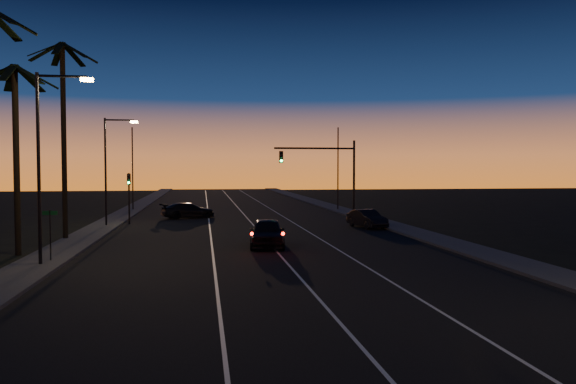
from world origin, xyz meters
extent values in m
cube|color=black|center=(0.00, 30.00, 0.01)|extent=(20.00, 170.00, 0.01)
cube|color=#323230|center=(-11.20, 30.00, 0.08)|extent=(2.40, 170.00, 0.16)
cube|color=#323230|center=(11.20, 30.00, 0.08)|extent=(2.40, 170.00, 0.16)
cube|color=silver|center=(-3.00, 30.00, 0.02)|extent=(0.12, 160.00, 0.01)
cube|color=silver|center=(0.50, 30.00, 0.02)|extent=(0.12, 160.00, 0.01)
cube|color=silver|center=(4.00, 30.00, 0.02)|extent=(0.12, 160.00, 0.01)
cube|color=black|center=(-11.57, 18.26, 10.94)|extent=(2.18, 0.92, 1.18)
cube|color=black|center=(-12.16, 18.97, 10.94)|extent=(1.25, 2.12, 1.18)
cylinder|color=black|center=(-13.20, 24.00, 5.00)|extent=(0.32, 0.32, 10.00)
cube|color=black|center=(-12.17, 24.26, 9.44)|extent=(2.18, 0.92, 1.18)
cube|color=black|center=(-12.76, 24.97, 9.44)|extent=(1.25, 2.12, 1.18)
cube|color=black|center=(-13.68, 24.94, 9.44)|extent=(1.34, 2.09, 1.18)
cube|color=black|center=(-13.17, 22.94, 9.44)|extent=(0.45, 2.16, 1.18)
cube|color=black|center=(-12.35, 23.36, 9.44)|extent=(1.95, 1.61, 1.18)
cylinder|color=black|center=(-12.20, 30.00, 6.25)|extent=(0.32, 0.32, 12.50)
cube|color=black|center=(-11.17, 30.26, 11.94)|extent=(2.18, 0.92, 1.18)
cube|color=black|center=(-11.76, 30.97, 11.94)|extent=(1.25, 2.12, 1.18)
cube|color=black|center=(-12.68, 30.94, 11.94)|extent=(1.34, 2.09, 1.18)
cube|color=black|center=(-13.24, 30.21, 11.94)|extent=(2.18, 0.82, 1.18)
cube|color=black|center=(-13.01, 29.32, 11.94)|extent=(1.90, 1.69, 1.18)
cube|color=black|center=(-12.17, 28.94, 11.94)|extent=(0.45, 2.16, 1.18)
cube|color=black|center=(-11.35, 29.36, 11.94)|extent=(1.95, 1.61, 1.18)
cylinder|color=black|center=(-11.00, 20.00, 4.50)|extent=(0.16, 0.16, 9.00)
cylinder|color=black|center=(-9.90, 20.00, 8.85)|extent=(2.20, 0.12, 0.12)
cube|color=#FFBF66|center=(-8.80, 20.00, 8.72)|extent=(0.55, 0.26, 0.16)
cylinder|color=black|center=(-11.00, 38.00, 4.25)|extent=(0.16, 0.16, 8.50)
cylinder|color=black|center=(-9.90, 38.00, 8.35)|extent=(2.20, 0.12, 0.12)
cube|color=#FFBF66|center=(-8.80, 38.00, 8.22)|extent=(0.55, 0.26, 0.16)
cylinder|color=black|center=(-10.80, 21.00, 1.30)|extent=(0.06, 0.06, 2.60)
cube|color=#0C4C1C|center=(-10.80, 21.00, 2.45)|extent=(0.70, 0.03, 0.20)
cylinder|color=black|center=(9.50, 40.00, 3.50)|extent=(0.20, 0.20, 7.00)
cylinder|color=black|center=(6.00, 40.00, 6.30)|extent=(7.00, 0.16, 0.16)
cube|color=black|center=(3.10, 40.00, 5.55)|extent=(0.32, 0.28, 1.00)
sphere|color=black|center=(3.10, 39.83, 5.87)|extent=(0.20, 0.20, 0.20)
sphere|color=black|center=(3.10, 39.83, 5.55)|extent=(0.20, 0.20, 0.20)
sphere|color=#14FF59|center=(3.10, 39.83, 5.23)|extent=(0.20, 0.20, 0.20)
cylinder|color=black|center=(-9.50, 40.00, 2.10)|extent=(0.14, 0.14, 4.20)
cube|color=black|center=(-9.50, 40.00, 3.70)|extent=(0.28, 0.25, 0.90)
sphere|color=black|center=(-9.50, 39.85, 3.98)|extent=(0.18, 0.18, 0.18)
sphere|color=black|center=(-9.50, 39.85, 3.70)|extent=(0.18, 0.18, 0.18)
sphere|color=#14FF59|center=(-9.50, 39.85, 3.42)|extent=(0.18, 0.18, 0.18)
cylinder|color=black|center=(-11.00, 55.00, 4.50)|extent=(0.14, 0.14, 9.00)
cylinder|color=black|center=(11.00, 52.00, 4.50)|extent=(0.14, 0.14, 9.00)
imported|color=black|center=(0.20, 25.15, 0.84)|extent=(2.48, 5.07, 1.66)
sphere|color=#FF0F05|center=(-0.94, 22.35, 1.11)|extent=(0.18, 0.18, 0.18)
sphere|color=#FF0F05|center=(0.71, 22.16, 1.11)|extent=(0.18, 0.18, 0.18)
imported|color=black|center=(9.00, 34.36, 0.70)|extent=(2.33, 4.42, 1.38)
imported|color=black|center=(-4.86, 44.65, 0.72)|extent=(5.29, 3.54, 1.42)
camera|label=1|loc=(-3.50, -7.34, 4.62)|focal=35.00mm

